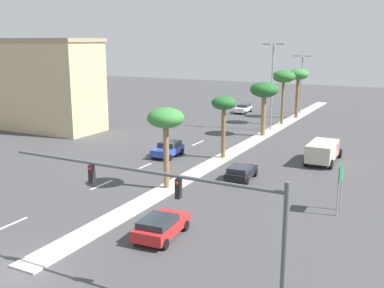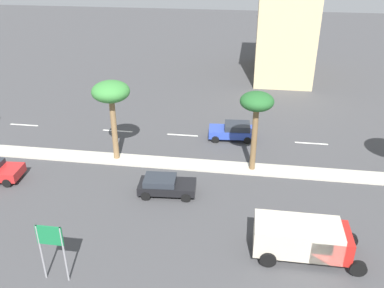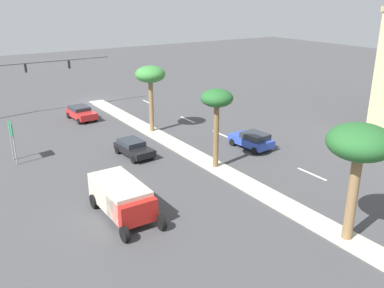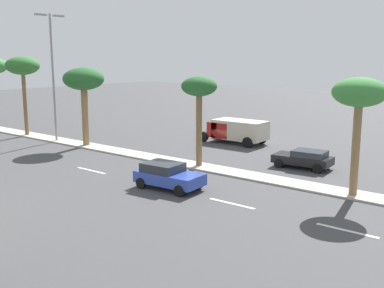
% 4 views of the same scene
% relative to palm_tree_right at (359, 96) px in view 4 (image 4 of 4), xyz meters
% --- Properties ---
extents(ground_plane, '(160.00, 160.00, 0.00)m').
position_rel_palm_tree_right_xyz_m(ground_plane, '(0.14, 13.29, -5.52)').
color(ground_plane, '#424244').
extents(median_curb, '(1.80, 72.47, 0.12)m').
position_rel_palm_tree_right_xyz_m(median_curb, '(0.14, 21.34, -5.46)').
color(median_curb, '#B7B2A3').
rests_on(median_curb, ground).
extents(lane_stripe_mid, '(0.20, 2.80, 0.01)m').
position_rel_palm_tree_right_xyz_m(lane_stripe_mid, '(-5.23, -1.61, -5.52)').
color(lane_stripe_mid, silver).
rests_on(lane_stripe_mid, ground).
extents(lane_stripe_inboard, '(0.20, 2.80, 0.01)m').
position_rel_palm_tree_right_xyz_m(lane_stripe_inboard, '(-5.23, 4.50, -5.52)').
color(lane_stripe_inboard, silver).
rests_on(lane_stripe_inboard, ground).
extents(lane_stripe_right, '(0.20, 2.80, 0.01)m').
position_rel_palm_tree_right_xyz_m(lane_stripe_right, '(-5.23, 15.89, -5.52)').
color(lane_stripe_right, silver).
rests_on(lane_stripe_right, ground).
extents(palm_tree_right, '(2.88, 2.88, 6.41)m').
position_rel_palm_tree_right_xyz_m(palm_tree_right, '(0.00, 0.00, 0.00)').
color(palm_tree_right, olive).
rests_on(palm_tree_right, median_curb).
extents(palm_tree_leading, '(2.45, 2.45, 6.17)m').
position_rel_palm_tree_right_xyz_m(palm_tree_leading, '(0.15, 10.84, -0.21)').
color(palm_tree_leading, brown).
rests_on(palm_tree_leading, median_curb).
extents(palm_tree_far, '(3.44, 3.44, 6.58)m').
position_rel_palm_tree_right_xyz_m(palm_tree_far, '(0.12, 23.10, 0.03)').
color(palm_tree_far, olive).
rests_on(palm_tree_far, median_curb).
extents(palm_tree_mid, '(3.18, 3.18, 7.51)m').
position_rel_palm_tree_right_xyz_m(palm_tree_mid, '(-0.08, 31.88, 1.07)').
color(palm_tree_mid, brown).
rests_on(palm_tree_mid, median_curb).
extents(street_lamp_front, '(2.90, 0.24, 11.14)m').
position_rel_palm_tree_right_xyz_m(street_lamp_front, '(-0.15, 26.99, 1.03)').
color(street_lamp_front, gray).
rests_on(street_lamp_front, median_curb).
extents(sedan_blue_rear, '(2.30, 4.09, 1.48)m').
position_rel_palm_tree_right_xyz_m(sedan_blue_rear, '(-5.16, 9.03, -4.74)').
color(sedan_blue_rear, '#2D47AD').
rests_on(sedan_blue_rear, ground).
extents(sedan_black_inboard, '(2.21, 4.05, 1.29)m').
position_rel_palm_tree_right_xyz_m(sedan_black_inboard, '(4.39, 4.95, -4.82)').
color(sedan_black_inboard, black).
rests_on(sedan_black_inboard, ground).
extents(box_truck, '(2.58, 5.94, 2.08)m').
position_rel_palm_tree_right_xyz_m(box_truck, '(9.36, 13.89, -4.32)').
color(box_truck, '#B21E19').
rests_on(box_truck, ground).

